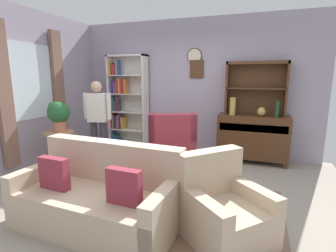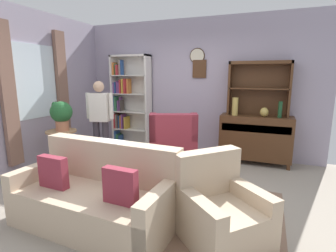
% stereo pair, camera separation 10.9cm
% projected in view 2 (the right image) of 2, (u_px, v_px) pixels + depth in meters
% --- Properties ---
extents(ground_plane, '(5.40, 4.60, 0.02)m').
position_uv_depth(ground_plane, '(157.00, 193.00, 3.70)').
color(ground_plane, '#9E9384').
extents(wall_back, '(5.00, 0.09, 2.80)m').
position_uv_depth(wall_back, '(197.00, 88.00, 5.37)').
color(wall_back, '#A399AD').
rests_on(wall_back, ground_plane).
extents(wall_left, '(0.16, 4.20, 2.80)m').
position_uv_depth(wall_left, '(22.00, 91.00, 4.36)').
color(wall_left, '#A399AD').
rests_on(wall_left, ground_plane).
extents(area_rug, '(2.98, 1.84, 0.01)m').
position_uv_depth(area_rug, '(161.00, 204.00, 3.35)').
color(area_rug, '#846651').
rests_on(area_rug, ground_plane).
extents(bookshelf, '(0.90, 0.30, 2.10)m').
position_uv_depth(bookshelf, '(128.00, 103.00, 5.82)').
color(bookshelf, silver).
rests_on(bookshelf, ground_plane).
extents(sideboard, '(1.30, 0.45, 0.92)m').
position_uv_depth(sideboard, '(255.00, 137.00, 4.86)').
color(sideboard, '#4C2D19').
rests_on(sideboard, ground_plane).
extents(sideboard_hutch, '(1.10, 0.26, 1.00)m').
position_uv_depth(sideboard_hutch, '(259.00, 81.00, 4.75)').
color(sideboard_hutch, '#4C2D19').
rests_on(sideboard_hutch, sideboard).
extents(vase_tall, '(0.11, 0.11, 0.33)m').
position_uv_depth(vase_tall, '(235.00, 106.00, 4.81)').
color(vase_tall, tan).
rests_on(vase_tall, sideboard).
extents(vase_round, '(0.15, 0.15, 0.17)m').
position_uv_depth(vase_round, '(264.00, 112.00, 4.65)').
color(vase_round, tan).
rests_on(vase_round, sideboard).
extents(bottle_wine, '(0.07, 0.07, 0.29)m').
position_uv_depth(bottle_wine, '(280.00, 110.00, 4.53)').
color(bottle_wine, '#194223').
rests_on(bottle_wine, sideboard).
extents(couch_floral, '(1.84, 0.94, 0.90)m').
position_uv_depth(couch_floral, '(97.00, 197.00, 2.89)').
color(couch_floral, '#C6AD8E').
rests_on(couch_floral, ground_plane).
extents(armchair_floral, '(1.08, 1.08, 0.88)m').
position_uv_depth(armchair_floral, '(220.00, 213.00, 2.60)').
color(armchair_floral, '#C6AD8E').
rests_on(armchair_floral, ground_plane).
extents(wingback_chair, '(1.02, 1.03, 1.05)m').
position_uv_depth(wingback_chair, '(173.00, 150.00, 4.44)').
color(wingback_chair, maroon).
rests_on(wingback_chair, ground_plane).
extents(plant_stand, '(0.52, 0.52, 0.71)m').
position_uv_depth(plant_stand, '(62.00, 145.00, 4.56)').
color(plant_stand, '#A87F56').
rests_on(plant_stand, ground_plane).
extents(potted_plant_large, '(0.37, 0.37, 0.52)m').
position_uv_depth(potted_plant_large, '(61.00, 114.00, 4.46)').
color(potted_plant_large, '#AD6B4C').
rests_on(potted_plant_large, plant_stand).
extents(potted_plant_small, '(0.25, 0.25, 0.34)m').
position_uv_depth(potted_plant_small, '(82.00, 153.00, 4.88)').
color(potted_plant_small, beige).
rests_on(potted_plant_small, ground_plane).
extents(person_reading, '(0.52, 0.28, 1.56)m').
position_uv_depth(person_reading, '(100.00, 116.00, 4.78)').
color(person_reading, '#38333D').
rests_on(person_reading, ground_plane).
extents(coffee_table, '(0.80, 0.50, 0.42)m').
position_uv_depth(coffee_table, '(128.00, 168.00, 3.68)').
color(coffee_table, '#4C2D19').
rests_on(coffee_table, ground_plane).
extents(book_stack, '(0.20, 0.13, 0.08)m').
position_uv_depth(book_stack, '(123.00, 162.00, 3.60)').
color(book_stack, '#723F7F').
rests_on(book_stack, coffee_table).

